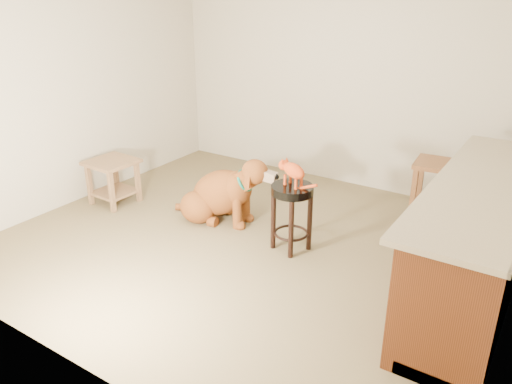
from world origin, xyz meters
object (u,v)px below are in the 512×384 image
Objects in this scene: tabby_kitten at (292,171)px; padded_stool at (292,205)px; side_table at (113,175)px; wood_stool at (433,198)px; golden_retriever at (221,194)px.

padded_stool is at bearing -5.72° from tabby_kitten.
side_table is at bearing -176.01° from padded_stool.
tabby_kitten reaches higher than padded_stool.
wood_stool reaches higher than side_table.
padded_stool is 0.83× the size of wood_stool.
padded_stool is at bearing 3.99° from side_table.
golden_retriever is 2.93× the size of tabby_kitten.
padded_stool is 2.21m from side_table.
padded_stool reaches higher than side_table.
tabby_kitten is (-1.02, -0.98, 0.38)m from wood_stool.
padded_stool is at bearing -16.28° from golden_retriever.
padded_stool is 0.94m from golden_retriever.
side_table is (-2.20, -0.15, -0.12)m from padded_stool.
golden_retriever is (1.28, 0.29, -0.04)m from side_table.
golden_retriever is at bearing 171.28° from padded_stool.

